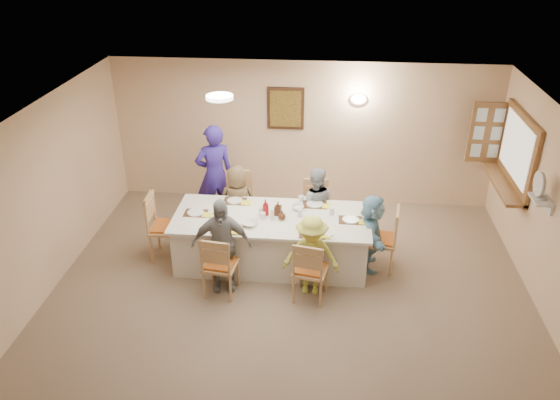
# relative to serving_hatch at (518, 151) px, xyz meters

# --- Properties ---
(ground) EXTENTS (7.00, 7.00, 0.00)m
(ground) POSITION_rel_serving_hatch_xyz_m (-3.21, -2.40, -1.50)
(ground) COLOR brown
(room_walls) EXTENTS (7.00, 7.00, 7.00)m
(room_walls) POSITION_rel_serving_hatch_xyz_m (-3.21, -2.40, 0.01)
(room_walls) COLOR beige
(room_walls) RESTS_ON ground
(wall_picture) EXTENTS (0.62, 0.05, 0.72)m
(wall_picture) POSITION_rel_serving_hatch_xyz_m (-3.51, 1.06, 0.20)
(wall_picture) COLOR #382113
(wall_picture) RESTS_ON room_walls
(wall_sconce) EXTENTS (0.26, 0.09, 0.18)m
(wall_sconce) POSITION_rel_serving_hatch_xyz_m (-2.31, 1.04, 0.40)
(wall_sconce) COLOR white
(wall_sconce) RESTS_ON room_walls
(ceiling_light) EXTENTS (0.36, 0.36, 0.05)m
(ceiling_light) POSITION_rel_serving_hatch_xyz_m (-4.21, -0.90, 0.97)
(ceiling_light) COLOR white
(ceiling_light) RESTS_ON room_walls
(serving_hatch) EXTENTS (0.06, 1.50, 1.15)m
(serving_hatch) POSITION_rel_serving_hatch_xyz_m (0.00, 0.00, 0.00)
(serving_hatch) COLOR olive
(serving_hatch) RESTS_ON room_walls
(hatch_sill) EXTENTS (0.30, 1.50, 0.05)m
(hatch_sill) POSITION_rel_serving_hatch_xyz_m (-0.12, 0.00, -0.53)
(hatch_sill) COLOR olive
(hatch_sill) RESTS_ON room_walls
(shutter_door) EXTENTS (0.55, 0.04, 1.00)m
(shutter_door) POSITION_rel_serving_hatch_xyz_m (-0.26, 0.76, 0.00)
(shutter_door) COLOR olive
(shutter_door) RESTS_ON room_walls
(fan_shelf) EXTENTS (0.22, 0.36, 0.03)m
(fan_shelf) POSITION_rel_serving_hatch_xyz_m (-0.08, -1.35, -0.10)
(fan_shelf) COLOR white
(fan_shelf) RESTS_ON room_walls
(desk_fan) EXTENTS (0.30, 0.30, 0.28)m
(desk_fan) POSITION_rel_serving_hatch_xyz_m (-0.11, -1.35, 0.05)
(desk_fan) COLOR #A5A5A8
(desk_fan) RESTS_ON fan_shelf
(dining_table) EXTENTS (2.80, 1.19, 0.76)m
(dining_table) POSITION_rel_serving_hatch_xyz_m (-3.53, -0.97, -1.12)
(dining_table) COLOR silver
(dining_table) RESTS_ON ground
(chair_back_left) EXTENTS (0.52, 0.52, 1.01)m
(chair_back_left) POSITION_rel_serving_hatch_xyz_m (-4.13, -0.17, -0.99)
(chair_back_left) COLOR tan
(chair_back_left) RESTS_ON ground
(chair_back_right) EXTENTS (0.45, 0.45, 0.92)m
(chair_back_right) POSITION_rel_serving_hatch_xyz_m (-2.93, -0.17, -1.04)
(chair_back_right) COLOR tan
(chair_back_right) RESTS_ON ground
(chair_front_left) EXTENTS (0.50, 0.50, 0.93)m
(chair_front_left) POSITION_rel_serving_hatch_xyz_m (-4.13, -1.77, -1.04)
(chair_front_left) COLOR tan
(chair_front_left) RESTS_ON ground
(chair_front_right) EXTENTS (0.52, 0.52, 0.92)m
(chair_front_right) POSITION_rel_serving_hatch_xyz_m (-2.93, -1.77, -1.04)
(chair_front_right) COLOR tan
(chair_front_right) RESTS_ON ground
(chair_left_end) EXTENTS (0.52, 0.52, 1.03)m
(chair_left_end) POSITION_rel_serving_hatch_xyz_m (-5.08, -0.97, -0.98)
(chair_left_end) COLOR tan
(chair_left_end) RESTS_ON ground
(chair_right_end) EXTENTS (0.53, 0.53, 0.98)m
(chair_right_end) POSITION_rel_serving_hatch_xyz_m (-1.98, -0.97, -1.01)
(chair_right_end) COLOR tan
(chair_right_end) RESTS_ON ground
(diner_back_left) EXTENTS (0.70, 0.55, 1.22)m
(diner_back_left) POSITION_rel_serving_hatch_xyz_m (-4.13, -0.29, -0.89)
(diner_back_left) COLOR brown
(diner_back_left) RESTS_ON ground
(diner_back_right) EXTENTS (0.62, 0.49, 1.23)m
(diner_back_right) POSITION_rel_serving_hatch_xyz_m (-2.93, -0.29, -0.88)
(diner_back_right) COLOR #9AA0A8
(diner_back_right) RESTS_ON ground
(diner_front_left) EXTENTS (0.88, 0.54, 1.36)m
(diner_front_left) POSITION_rel_serving_hatch_xyz_m (-4.13, -1.65, -0.82)
(diner_front_left) COLOR gray
(diner_front_left) RESTS_ON ground
(diner_front_right) EXTENTS (0.78, 0.48, 1.16)m
(diner_front_right) POSITION_rel_serving_hatch_xyz_m (-2.93, -1.65, -0.92)
(diner_front_right) COLOR #C9CD4B
(diner_front_right) RESTS_ON ground
(diner_right_end) EXTENTS (1.08, 0.35, 1.16)m
(diner_right_end) POSITION_rel_serving_hatch_xyz_m (-2.11, -0.97, -0.92)
(diner_right_end) COLOR #7DB4D2
(diner_right_end) RESTS_ON ground
(caregiver) EXTENTS (0.92, 0.86, 1.69)m
(caregiver) POSITION_rel_serving_hatch_xyz_m (-4.58, 0.18, -0.66)
(caregiver) COLOR #342393
(caregiver) RESTS_ON ground
(placemat_fl) EXTENTS (0.36, 0.27, 0.01)m
(placemat_fl) POSITION_rel_serving_hatch_xyz_m (-4.13, -1.39, -0.74)
(placemat_fl) COLOR #472B19
(placemat_fl) RESTS_ON dining_table
(plate_fl) EXTENTS (0.24, 0.24, 0.01)m
(plate_fl) POSITION_rel_serving_hatch_xyz_m (-4.13, -1.39, -0.73)
(plate_fl) COLOR white
(plate_fl) RESTS_ON dining_table
(napkin_fl) EXTENTS (0.15, 0.15, 0.01)m
(napkin_fl) POSITION_rel_serving_hatch_xyz_m (-3.95, -1.44, -0.73)
(napkin_fl) COLOR yellow
(napkin_fl) RESTS_ON dining_table
(placemat_fr) EXTENTS (0.36, 0.26, 0.01)m
(placemat_fr) POSITION_rel_serving_hatch_xyz_m (-2.93, -1.39, -0.74)
(placemat_fr) COLOR #472B19
(placemat_fr) RESTS_ON dining_table
(plate_fr) EXTENTS (0.24, 0.24, 0.01)m
(plate_fr) POSITION_rel_serving_hatch_xyz_m (-2.93, -1.39, -0.73)
(plate_fr) COLOR white
(plate_fr) RESTS_ON dining_table
(napkin_fr) EXTENTS (0.14, 0.14, 0.01)m
(napkin_fr) POSITION_rel_serving_hatch_xyz_m (-2.75, -1.44, -0.73)
(napkin_fr) COLOR yellow
(napkin_fr) RESTS_ON dining_table
(placemat_bl) EXTENTS (0.34, 0.25, 0.01)m
(placemat_bl) POSITION_rel_serving_hatch_xyz_m (-4.13, -0.55, -0.74)
(placemat_bl) COLOR #472B19
(placemat_bl) RESTS_ON dining_table
(plate_bl) EXTENTS (0.23, 0.23, 0.01)m
(plate_bl) POSITION_rel_serving_hatch_xyz_m (-4.13, -0.55, -0.73)
(plate_bl) COLOR white
(plate_bl) RESTS_ON dining_table
(napkin_bl) EXTENTS (0.14, 0.14, 0.01)m
(napkin_bl) POSITION_rel_serving_hatch_xyz_m (-3.95, -0.60, -0.73)
(napkin_bl) COLOR yellow
(napkin_bl) RESTS_ON dining_table
(placemat_br) EXTENTS (0.36, 0.27, 0.01)m
(placemat_br) POSITION_rel_serving_hatch_xyz_m (-2.93, -0.55, -0.74)
(placemat_br) COLOR #472B19
(placemat_br) RESTS_ON dining_table
(plate_br) EXTENTS (0.25, 0.25, 0.02)m
(plate_br) POSITION_rel_serving_hatch_xyz_m (-2.93, -0.55, -0.73)
(plate_br) COLOR white
(plate_br) RESTS_ON dining_table
(napkin_br) EXTENTS (0.14, 0.14, 0.01)m
(napkin_br) POSITION_rel_serving_hatch_xyz_m (-2.75, -0.60, -0.73)
(napkin_br) COLOR yellow
(napkin_br) RESTS_ON dining_table
(placemat_le) EXTENTS (0.33, 0.25, 0.01)m
(placemat_le) POSITION_rel_serving_hatch_xyz_m (-4.63, -0.97, -0.74)
(placemat_le) COLOR #472B19
(placemat_le) RESTS_ON dining_table
(plate_le) EXTENTS (0.24, 0.24, 0.01)m
(plate_le) POSITION_rel_serving_hatch_xyz_m (-4.63, -0.97, -0.73)
(plate_le) COLOR white
(plate_le) RESTS_ON dining_table
(napkin_le) EXTENTS (0.14, 0.14, 0.01)m
(napkin_le) POSITION_rel_serving_hatch_xyz_m (-4.45, -1.02, -0.73)
(napkin_le) COLOR yellow
(napkin_le) RESTS_ON dining_table
(placemat_re) EXTENTS (0.33, 0.25, 0.01)m
(placemat_re) POSITION_rel_serving_hatch_xyz_m (-2.41, -0.97, -0.74)
(placemat_re) COLOR #472B19
(placemat_re) RESTS_ON dining_table
(plate_re) EXTENTS (0.23, 0.23, 0.01)m
(plate_re) POSITION_rel_serving_hatch_xyz_m (-2.41, -0.97, -0.73)
(plate_re) COLOR white
(plate_re) RESTS_ON dining_table
(napkin_re) EXTENTS (0.14, 0.14, 0.01)m
(napkin_re) POSITION_rel_serving_hatch_xyz_m (-2.23, -1.02, -0.73)
(napkin_re) COLOR yellow
(napkin_re) RESTS_ON dining_table
(teacup_a) EXTENTS (0.16, 0.16, 0.08)m
(teacup_a) POSITION_rel_serving_hatch_xyz_m (-4.32, -1.30, -0.70)
(teacup_a) COLOR white
(teacup_a) RESTS_ON dining_table
(teacup_b) EXTENTS (0.14, 0.14, 0.09)m
(teacup_b) POSITION_rel_serving_hatch_xyz_m (-3.14, -0.45, -0.70)
(teacup_b) COLOR white
(teacup_b) RESTS_ON dining_table
(bowl_a) EXTENTS (0.33, 0.33, 0.05)m
(bowl_a) POSITION_rel_serving_hatch_xyz_m (-3.81, -1.24, -0.71)
(bowl_a) COLOR white
(bowl_a) RESTS_ON dining_table
(bowl_b) EXTENTS (0.28, 0.28, 0.06)m
(bowl_b) POSITION_rel_serving_hatch_xyz_m (-3.18, -0.72, -0.71)
(bowl_b) COLOR white
(bowl_b) RESTS_ON dining_table
(condiment_ketchup) EXTENTS (0.14, 0.14, 0.24)m
(condiment_ketchup) POSITION_rel_serving_hatch_xyz_m (-3.62, -0.93, -0.62)
(condiment_ketchup) COLOR #A90E15
(condiment_ketchup) RESTS_ON dining_table
(condiment_brown) EXTENTS (0.11, 0.11, 0.21)m
(condiment_brown) POSITION_rel_serving_hatch_xyz_m (-3.45, -0.91, -0.64)
(condiment_brown) COLOR #442312
(condiment_brown) RESTS_ON dining_table
(condiment_malt) EXTENTS (0.18, 0.18, 0.14)m
(condiment_malt) POSITION_rel_serving_hatch_xyz_m (-3.38, -1.03, -0.67)
(condiment_malt) COLOR #442312
(condiment_malt) RESTS_ON dining_table
(drinking_glass) EXTENTS (0.07, 0.07, 0.11)m
(drinking_glass) POSITION_rel_serving_hatch_xyz_m (-3.68, -0.92, -0.68)
(drinking_glass) COLOR silver
(drinking_glass) RESTS_ON dining_table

